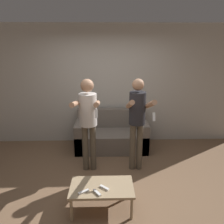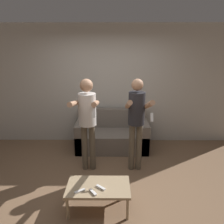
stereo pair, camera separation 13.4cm
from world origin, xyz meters
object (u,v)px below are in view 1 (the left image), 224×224
at_px(person_standing_right, 137,116).
at_px(remote_near, 97,193).
at_px(coffee_table, 102,189).
at_px(person_standing_left, 88,115).
at_px(couch, 111,136).
at_px(remote_mid, 84,192).
at_px(remote_far, 104,188).

bearing_deg(person_standing_right, remote_near, -119.82).
bearing_deg(person_standing_right, coffee_table, -120.99).
xyz_separation_m(person_standing_left, remote_near, (0.19, -1.17, -0.69)).
height_order(couch, remote_mid, couch).
distance_m(person_standing_left, remote_far, 1.31).
distance_m(person_standing_left, coffee_table, 1.29).
relative_size(couch, remote_near, 10.95).
bearing_deg(remote_far, person_standing_left, 104.88).
height_order(remote_near, remote_mid, same).
bearing_deg(remote_far, couch, 85.84).
relative_size(person_standing_right, remote_mid, 11.74).
distance_m(person_standing_left, remote_near, 1.38).
bearing_deg(remote_far, person_standing_right, 61.73).
distance_m(coffee_table, remote_near, 0.17).
relative_size(couch, person_standing_right, 0.91).
height_order(remote_near, remote_far, same).
bearing_deg(person_standing_left, remote_far, -75.12).
bearing_deg(person_standing_left, coffee_table, -76.33).
height_order(couch, person_standing_right, person_standing_right).
height_order(coffee_table, remote_far, remote_far).
distance_m(couch, person_standing_right, 1.28).
relative_size(person_standing_right, remote_far, 12.37).
distance_m(remote_mid, remote_far, 0.29).
bearing_deg(coffee_table, couch, 84.66).
height_order(coffee_table, remote_mid, remote_mid).
bearing_deg(remote_near, coffee_table, 68.70).
distance_m(couch, remote_near, 2.12).
relative_size(person_standing_left, remote_mid, 11.73).
distance_m(coffee_table, remote_mid, 0.28).
xyz_separation_m(remote_mid, remote_far, (0.27, 0.08, 0.00)).
distance_m(person_standing_right, remote_near, 1.51).
bearing_deg(remote_near, couch, 83.43).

